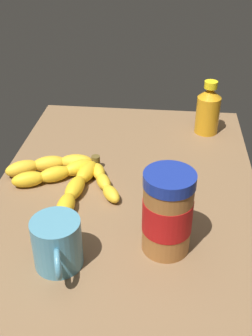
{
  "coord_description": "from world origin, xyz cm",
  "views": [
    {
      "loc": [
        74.0,
        7.9,
        52.79
      ],
      "look_at": [
        -0.61,
        -0.02,
        4.93
      ],
      "focal_mm": 44.23,
      "sensor_mm": 36.0,
      "label": 1
    }
  ],
  "objects_px": {
    "banana_bunch": "(66,176)",
    "honey_bottle": "(208,110)",
    "coffee_mug": "(57,244)",
    "peanut_butter_jar": "(167,213)"
  },
  "relations": [
    {
      "from": "peanut_butter_jar",
      "to": "banana_bunch",
      "type": "bearing_deg",
      "value": -129.41
    },
    {
      "from": "peanut_butter_jar",
      "to": "coffee_mug",
      "type": "distance_m",
      "value": 0.19
    },
    {
      "from": "banana_bunch",
      "to": "honey_bottle",
      "type": "height_order",
      "value": "honey_bottle"
    },
    {
      "from": "coffee_mug",
      "to": "banana_bunch",
      "type": "bearing_deg",
      "value": -169.94
    },
    {
      "from": "peanut_butter_jar",
      "to": "honey_bottle",
      "type": "distance_m",
      "value": 0.48
    },
    {
      "from": "banana_bunch",
      "to": "peanut_butter_jar",
      "type": "xyz_separation_m",
      "value": [
        0.19,
        0.23,
        0.06
      ]
    },
    {
      "from": "banana_bunch",
      "to": "peanut_butter_jar",
      "type": "bearing_deg",
      "value": 50.59
    },
    {
      "from": "honey_bottle",
      "to": "coffee_mug",
      "type": "xyz_separation_m",
      "value": [
        0.53,
        -0.28,
        -0.02
      ]
    },
    {
      "from": "banana_bunch",
      "to": "honey_bottle",
      "type": "xyz_separation_m",
      "value": [
        -0.28,
        0.32,
        0.05
      ]
    },
    {
      "from": "banana_bunch",
      "to": "honey_bottle",
      "type": "bearing_deg",
      "value": 130.97
    }
  ]
}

